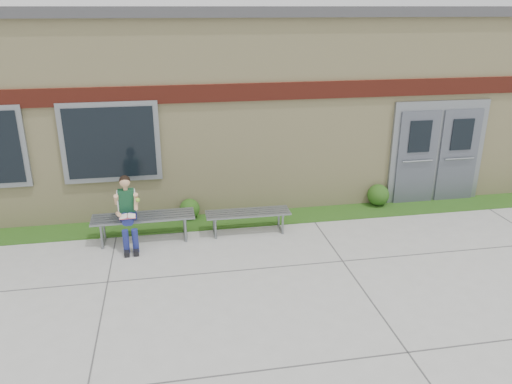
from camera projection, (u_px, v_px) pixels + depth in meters
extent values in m
plane|color=#9E9E99|center=(295.00, 281.00, 8.13)|extent=(80.00, 80.00, 0.00)
cube|color=#194913|center=(264.00, 218.00, 10.52)|extent=(16.00, 0.80, 0.02)
cube|color=beige|center=(239.00, 96.00, 12.96)|extent=(16.00, 6.00, 4.00)
cube|color=#3F3F42|center=(238.00, 11.00, 12.22)|extent=(16.20, 6.20, 0.20)
cube|color=maroon|center=(261.00, 92.00, 9.96)|extent=(16.00, 0.06, 0.35)
cube|color=slate|center=(111.00, 142.00, 9.76)|extent=(1.90, 0.08, 1.60)
cube|color=black|center=(111.00, 143.00, 9.73)|extent=(1.70, 0.04, 1.40)
cube|color=slate|center=(437.00, 152.00, 11.12)|extent=(2.20, 0.08, 2.30)
cube|color=#4F535F|center=(417.00, 158.00, 11.02)|extent=(0.92, 0.06, 2.10)
cube|color=#4F535F|center=(458.00, 156.00, 11.19)|extent=(0.92, 0.06, 2.10)
cube|color=slate|center=(143.00, 217.00, 9.40)|extent=(1.92, 0.56, 0.04)
cube|color=slate|center=(103.00, 232.00, 9.36)|extent=(0.05, 0.53, 0.44)
cube|color=slate|center=(185.00, 226.00, 9.62)|extent=(0.05, 0.53, 0.44)
cube|color=slate|center=(248.00, 213.00, 9.75)|extent=(1.65, 0.47, 0.03)
cube|color=slate|center=(215.00, 226.00, 9.72)|extent=(0.04, 0.46, 0.38)
cube|color=slate|center=(281.00, 221.00, 9.94)|extent=(0.04, 0.46, 0.38)
cube|color=navy|center=(128.00, 214.00, 9.27)|extent=(0.32, 0.24, 0.15)
cube|color=#103B28|center=(127.00, 201.00, 9.16)|extent=(0.30, 0.20, 0.42)
sphere|color=tan|center=(125.00, 182.00, 9.02)|extent=(0.20, 0.20, 0.19)
sphere|color=black|center=(125.00, 181.00, 9.03)|extent=(0.21, 0.21, 0.20)
cylinder|color=navy|center=(123.00, 219.00, 9.03)|extent=(0.16, 0.39, 0.14)
cylinder|color=navy|center=(133.00, 218.00, 9.07)|extent=(0.16, 0.39, 0.14)
cylinder|color=navy|center=(126.00, 242.00, 8.96)|extent=(0.11, 0.11, 0.46)
cylinder|color=navy|center=(135.00, 241.00, 9.00)|extent=(0.11, 0.11, 0.46)
cube|color=black|center=(127.00, 252.00, 8.97)|extent=(0.11, 0.24, 0.09)
cube|color=black|center=(136.00, 252.00, 9.00)|extent=(0.11, 0.24, 0.09)
cylinder|color=tan|center=(116.00, 200.00, 9.05)|extent=(0.09, 0.21, 0.24)
cylinder|color=tan|center=(136.00, 198.00, 9.13)|extent=(0.09, 0.21, 0.24)
cube|color=white|center=(127.00, 216.00, 8.92)|extent=(0.29, 0.22, 0.01)
cube|color=#D9515C|center=(127.00, 217.00, 8.92)|extent=(0.30, 0.23, 0.01)
sphere|color=#95D137|center=(138.00, 200.00, 9.01)|extent=(0.08, 0.08, 0.08)
sphere|color=#194913|center=(190.00, 209.00, 10.42)|extent=(0.42, 0.42, 0.42)
sphere|color=#194913|center=(378.00, 195.00, 11.10)|extent=(0.48, 0.48, 0.48)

